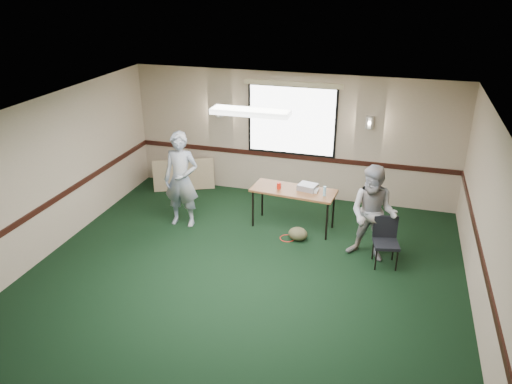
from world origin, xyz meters
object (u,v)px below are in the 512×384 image
(folding_table, at_px, (293,192))
(person_right, at_px, (373,214))
(conference_chair, at_px, (386,237))
(person_left, at_px, (181,180))
(projector, at_px, (308,187))

(folding_table, bearing_deg, person_right, -20.53)
(conference_chair, relative_size, person_left, 0.44)
(folding_table, xyz_separation_m, projector, (0.25, 0.07, 0.11))
(folding_table, bearing_deg, conference_chair, -19.65)
(projector, height_order, conference_chair, projector)
(conference_chair, xyz_separation_m, person_left, (-3.86, 0.37, 0.45))
(projector, bearing_deg, person_right, -20.41)
(conference_chair, bearing_deg, folding_table, 142.95)
(person_left, bearing_deg, folding_table, 9.21)
(person_left, distance_m, person_right, 3.62)
(projector, xyz_separation_m, person_left, (-2.35, -0.53, 0.09))
(person_right, bearing_deg, projector, 160.16)
(projector, height_order, person_left, person_left)
(folding_table, distance_m, conference_chair, 1.97)
(conference_chair, relative_size, person_right, 0.49)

